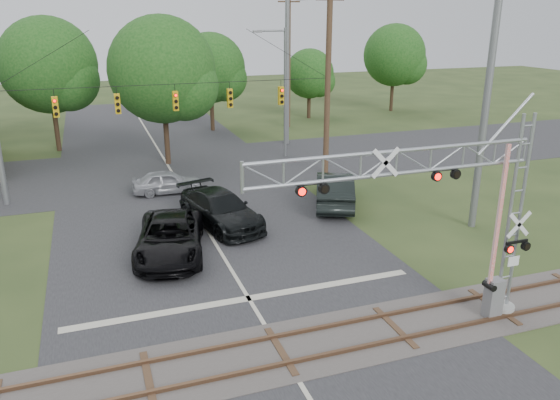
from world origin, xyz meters
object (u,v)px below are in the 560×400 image
object	(u,v)px
traffic_signal_span	(191,91)
pickup_black	(170,237)
crossing_gantry	(444,206)
sedan_silver	(167,182)
streetlight	(283,87)
car_dark	(221,209)

from	to	relation	value
traffic_signal_span	pickup_black	xyz separation A→B (m)	(-3.00, -9.68, -4.84)
crossing_gantry	sedan_silver	size ratio (longest dim) A/B	2.46
traffic_signal_span	pickup_black	distance (m)	11.23
crossing_gantry	streetlight	world-z (taller)	streetlight
crossing_gantry	traffic_signal_span	xyz separation A→B (m)	(-4.23, 18.36, 1.40)
traffic_signal_span	car_dark	distance (m)	8.49
car_dark	streetlight	bearing A→B (deg)	42.62
crossing_gantry	sedan_silver	world-z (taller)	crossing_gantry
car_dark	pickup_black	bearing A→B (deg)	-151.95
crossing_gantry	streetlight	distance (m)	23.58
pickup_black	streetlight	xyz separation A→B (m)	(10.38, 14.67, 4.22)
crossing_gantry	car_dark	world-z (taller)	crossing_gantry
car_dark	streetlight	distance (m)	14.75
traffic_signal_span	streetlight	xyz separation A→B (m)	(7.38, 4.99, -0.62)
pickup_black	sedan_silver	world-z (taller)	pickup_black
traffic_signal_span	pickup_black	world-z (taller)	traffic_signal_span
car_dark	traffic_signal_span	bearing A→B (deg)	73.61
crossing_gantry	sedan_silver	bearing A→B (deg)	109.15
pickup_black	car_dark	distance (m)	3.93
pickup_black	car_dark	size ratio (longest dim) A/B	1.03
traffic_signal_span	car_dark	size ratio (longest dim) A/B	3.35
car_dark	streetlight	world-z (taller)	streetlight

